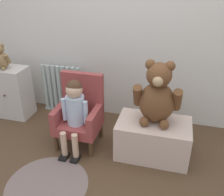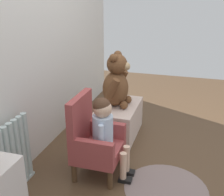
{
  "view_description": "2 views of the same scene",
  "coord_description": "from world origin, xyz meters",
  "px_view_note": "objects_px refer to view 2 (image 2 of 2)",
  "views": [
    {
      "loc": [
        0.61,
        -1.36,
        1.56
      ],
      "look_at": [
        0.08,
        0.61,
        0.5
      ],
      "focal_mm": 40.0,
      "sensor_mm": 36.0,
      "label": 1
    },
    {
      "loc": [
        -2.17,
        -0.19,
        1.48
      ],
      "look_at": [
        0.17,
        0.52,
        0.55
      ],
      "focal_mm": 45.0,
      "sensor_mm": 36.0,
      "label": 2
    }
  ],
  "objects_px": {
    "child_figure": "(105,127)",
    "floor_rug": "(166,189)",
    "radiator": "(11,160)",
    "low_bench": "(119,120)",
    "large_teddy_bear": "(116,83)",
    "child_armchair": "(93,139)"
  },
  "relations": [
    {
      "from": "child_figure",
      "to": "large_teddy_bear",
      "type": "height_order",
      "value": "large_teddy_bear"
    },
    {
      "from": "child_armchair",
      "to": "low_bench",
      "type": "relative_size",
      "value": 1.07
    },
    {
      "from": "large_teddy_bear",
      "to": "low_bench",
      "type": "bearing_deg",
      "value": -94.76
    },
    {
      "from": "child_figure",
      "to": "low_bench",
      "type": "relative_size",
      "value": 1.07
    },
    {
      "from": "radiator",
      "to": "floor_rug",
      "type": "bearing_deg",
      "value": -72.04
    },
    {
      "from": "child_figure",
      "to": "floor_rug",
      "type": "distance_m",
      "value": 0.69
    },
    {
      "from": "child_armchair",
      "to": "floor_rug",
      "type": "bearing_deg",
      "value": -94.88
    },
    {
      "from": "large_teddy_bear",
      "to": "floor_rug",
      "type": "bearing_deg",
      "value": -140.57
    },
    {
      "from": "low_bench",
      "to": "child_figure",
      "type": "bearing_deg",
      "value": -173.31
    },
    {
      "from": "low_bench",
      "to": "floor_rug",
      "type": "height_order",
      "value": "low_bench"
    },
    {
      "from": "radiator",
      "to": "child_armchair",
      "type": "xyz_separation_m",
      "value": [
        0.42,
        -0.5,
        0.03
      ]
    },
    {
      "from": "radiator",
      "to": "child_figure",
      "type": "distance_m",
      "value": 0.77
    },
    {
      "from": "radiator",
      "to": "low_bench",
      "type": "bearing_deg",
      "value": -24.94
    },
    {
      "from": "child_armchair",
      "to": "floor_rug",
      "type": "xyz_separation_m",
      "value": [
        -0.05,
        -0.64,
        -0.32
      ]
    },
    {
      "from": "low_bench",
      "to": "floor_rug",
      "type": "relative_size",
      "value": 0.98
    },
    {
      "from": "child_armchair",
      "to": "large_teddy_bear",
      "type": "relative_size",
      "value": 1.23
    },
    {
      "from": "radiator",
      "to": "floor_rug",
      "type": "relative_size",
      "value": 0.87
    },
    {
      "from": "child_figure",
      "to": "floor_rug",
      "type": "relative_size",
      "value": 1.05
    },
    {
      "from": "child_figure",
      "to": "large_teddy_bear",
      "type": "bearing_deg",
      "value": 9.01
    },
    {
      "from": "floor_rug",
      "to": "low_bench",
      "type": "bearing_deg",
      "value": 38.17
    },
    {
      "from": "child_armchair",
      "to": "child_figure",
      "type": "xyz_separation_m",
      "value": [
        -0.0,
        -0.11,
        0.13
      ]
    },
    {
      "from": "radiator",
      "to": "child_armchair",
      "type": "height_order",
      "value": "child_armchair"
    }
  ]
}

